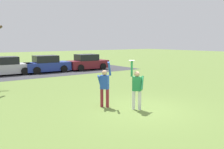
{
  "coord_description": "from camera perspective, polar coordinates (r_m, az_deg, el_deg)",
  "views": [
    {
      "loc": [
        -6.74,
        -7.17,
        2.89
      ],
      "look_at": [
        -0.59,
        1.31,
        1.42
      ],
      "focal_mm": 37.83,
      "sensor_mm": 36.0,
      "label": 1
    }
  ],
  "objects": [
    {
      "name": "ground_plane",
      "position": [
        10.25,
        7.05,
        -8.42
      ],
      "size": [
        120.0,
        120.0,
        0.0
      ],
      "primitive_type": "plane",
      "color": "olive"
    },
    {
      "name": "frisbee_disc",
      "position": [
        9.9,
        4.82,
        3.37
      ],
      "size": [
        0.26,
        0.26,
        0.02
      ],
      "primitive_type": "cylinder",
      "color": "white",
      "rests_on": "person_catcher"
    },
    {
      "name": "parking_strip",
      "position": [
        23.21,
        -14.56,
        0.6
      ],
      "size": [
        17.26,
        6.4,
        0.01
      ],
      "primitive_type": "cube",
      "color": "#38383D",
      "rests_on": "ground_plane"
    },
    {
      "name": "person_defender",
      "position": [
        10.35,
        -1.81,
        -2.62
      ],
      "size": [
        0.64,
        0.66,
        2.05
      ],
      "rotation": [
        0.0,
        0.0,
        5.37
      ],
      "color": "maroon",
      "rests_on": "ground_plane"
    },
    {
      "name": "parked_car_silver",
      "position": [
        22.33,
        -24.16,
        1.74
      ],
      "size": [
        4.16,
        2.16,
        1.59
      ],
      "rotation": [
        0.0,
        0.0,
        -0.04
      ],
      "color": "#BCBCC1",
      "rests_on": "ground_plane"
    },
    {
      "name": "person_catcher",
      "position": [
        10.01,
        6.01,
        -3.01
      ],
      "size": [
        0.54,
        0.58,
        2.08
      ],
      "rotation": [
        0.0,
        0.0,
        2.23
      ],
      "color": "silver",
      "rests_on": "ground_plane"
    },
    {
      "name": "parked_car_maroon",
      "position": [
        24.5,
        -5.94,
        2.89
      ],
      "size": [
        4.16,
        2.16,
        1.59
      ],
      "rotation": [
        0.0,
        0.0,
        -0.04
      ],
      "color": "maroon",
      "rests_on": "ground_plane"
    },
    {
      "name": "parked_car_blue",
      "position": [
        23.05,
        -15.44,
        2.33
      ],
      "size": [
        4.16,
        2.16,
        1.59
      ],
      "rotation": [
        0.0,
        0.0,
        -0.04
      ],
      "color": "#233893",
      "rests_on": "ground_plane"
    }
  ]
}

